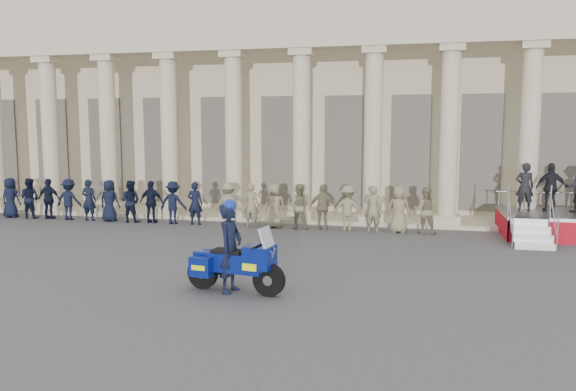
{
  "coord_description": "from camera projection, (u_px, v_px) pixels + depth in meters",
  "views": [
    {
      "loc": [
        5.29,
        -12.23,
        3.46
      ],
      "look_at": [
        1.92,
        2.95,
        1.6
      ],
      "focal_mm": 35.0,
      "sensor_mm": 36.0,
      "label": 1
    }
  ],
  "objects": [
    {
      "name": "ground",
      "position": [
        183.0,
        274.0,
        13.41
      ],
      "size": [
        90.0,
        90.0,
        0.0
      ],
      "primitive_type": "plane",
      "color": "#464649",
      "rests_on": "ground"
    },
    {
      "name": "building",
      "position": [
        302.0,
        106.0,
        27.16
      ],
      "size": [
        40.0,
        12.5,
        9.0
      ],
      "color": "#C2B391",
      "rests_on": "ground"
    },
    {
      "name": "officer_rank",
      "position": [
        154.0,
        202.0,
        20.55
      ],
      "size": [
        19.89,
        0.59,
        1.56
      ],
      "color": "black",
      "rests_on": "ground"
    },
    {
      "name": "reviewing_stand",
      "position": [
        569.0,
        200.0,
        17.89
      ],
      "size": [
        3.84,
        3.78,
        2.35
      ],
      "color": "gray",
      "rests_on": "ground"
    },
    {
      "name": "motorcycle",
      "position": [
        236.0,
        263.0,
        11.85
      ],
      "size": [
        2.25,
        1.03,
        1.45
      ],
      "rotation": [
        0.0,
        0.0,
        -0.16
      ],
      "color": "black",
      "rests_on": "ground"
    },
    {
      "name": "rider",
      "position": [
        230.0,
        246.0,
        11.85
      ],
      "size": [
        0.56,
        0.76,
        2.0
      ],
      "rotation": [
        0.0,
        0.0,
        1.41
      ],
      "color": "black",
      "rests_on": "ground"
    }
  ]
}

